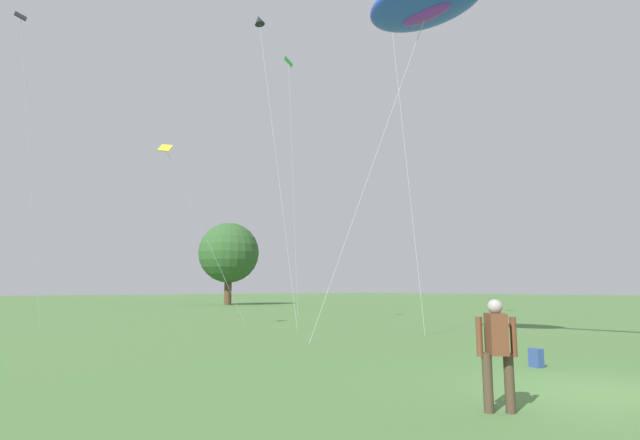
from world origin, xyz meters
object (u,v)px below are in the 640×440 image
object	(u,v)px
small_kite_delta_white	(260,25)
tree_broad_distant	(229,253)
small_kite_bird_shape	(289,78)
small_kite_triangle_green	(23,57)
backpack	(536,358)
small_kite_box_yellow	(173,164)
person_redhead_woman	(497,346)

from	to	relation	value
small_kite_delta_white	tree_broad_distant	bearing A→B (deg)	25.28
small_kite_bird_shape	small_kite_triangle_green	bearing A→B (deg)	-147.12
backpack	small_kite_box_yellow	bearing A→B (deg)	98.28
backpack	small_kite_box_yellow	distance (m)	17.29
small_kite_bird_shape	small_kite_box_yellow	xyz separation A→B (m)	(-12.73, -7.51, -10.52)
backpack	person_redhead_woman	bearing A→B (deg)	-161.54
person_redhead_woman	tree_broad_distant	xyz separation A→B (m)	(23.31, 46.00, 5.05)
small_kite_bird_shape	backpack	bearing A→B (deg)	-90.85
backpack	small_kite_triangle_green	size ratio (longest dim) A/B	0.03
small_kite_box_yellow	small_kite_bird_shape	bearing A→B (deg)	175.16
small_kite_bird_shape	small_kite_delta_white	bearing A→B (deg)	-111.09
person_redhead_woman	small_kite_delta_white	distance (m)	21.50
backpack	small_kite_box_yellow	size ratio (longest dim) A/B	0.05
person_redhead_woman	backpack	xyz separation A→B (m)	(4.74, 1.58, -0.76)
small_kite_delta_white	small_kite_box_yellow	bearing A→B (deg)	115.93
small_kite_triangle_green	tree_broad_distant	distance (m)	36.54
person_redhead_woman	small_kite_bird_shape	bearing A→B (deg)	14.37
person_redhead_woman	small_kite_delta_white	size ratio (longest dim) A/B	0.11
small_kite_box_yellow	tree_broad_distant	xyz separation A→B (m)	(20.82, 28.94, -1.56)
small_kite_bird_shape	tree_broad_distant	bearing A→B (deg)	92.96
person_redhead_woman	small_kite_delta_white	xyz separation A→B (m)	(5.91, 15.18, 14.04)
small_kite_box_yellow	person_redhead_woman	bearing A→B (deg)	46.31
small_kite_bird_shape	small_kite_box_yellow	world-z (taller)	small_kite_bird_shape
small_kite_bird_shape	small_kite_triangle_green	distance (m)	19.30
backpack	tree_broad_distant	world-z (taller)	tree_broad_distant
small_kite_triangle_green	small_kite_bird_shape	bearing A→B (deg)	114.13
person_redhead_woman	small_kite_triangle_green	size ratio (longest dim) A/B	0.11
small_kite_bird_shape	tree_broad_distant	xyz separation A→B (m)	(8.09, 21.43, -12.08)
small_kite_delta_white	small_kite_bird_shape	distance (m)	13.58
small_kite_delta_white	small_kite_bird_shape	xyz separation A→B (m)	(9.31, 9.39, 3.09)
small_kite_triangle_green	small_kite_delta_white	bearing A→B (deg)	69.31
tree_broad_distant	backpack	bearing A→B (deg)	-112.69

